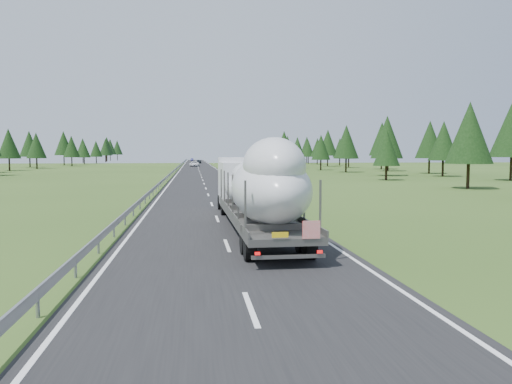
{
  "coord_description": "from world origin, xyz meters",
  "views": [
    {
      "loc": [
        -1.46,
        -12.64,
        4.06
      ],
      "look_at": [
        1.72,
        12.47,
        2.09
      ],
      "focal_mm": 35.0,
      "sensor_mm": 36.0,
      "label": 1
    }
  ],
  "objects": [
    {
      "name": "marker_posts",
      "position": [
        6.5,
        155.0,
        0.54
      ],
      "size": [
        0.13,
        350.08,
        1.0
      ],
      "color": "silver",
      "rests_on": "ground"
    },
    {
      "name": "boat_truck",
      "position": [
        1.72,
        12.78,
        2.37
      ],
      "size": [
        3.32,
        20.28,
        4.71
      ],
      "color": "silver",
      "rests_on": "ground"
    },
    {
      "name": "road_surface",
      "position": [
        0.0,
        100.0,
        0.01
      ],
      "size": [
        10.0,
        400.0,
        0.02
      ],
      "primitive_type": "cube",
      "color": "black",
      "rests_on": "ground"
    },
    {
      "name": "ground",
      "position": [
        0.0,
        0.0,
        0.0
      ],
      "size": [
        400.0,
        400.0,
        0.0
      ],
      "primitive_type": "plane",
      "color": "#2E4818",
      "rests_on": "ground"
    },
    {
      "name": "guardrail",
      "position": [
        -5.3,
        99.94,
        0.6
      ],
      "size": [
        0.1,
        400.0,
        0.76
      ],
      "color": "slate",
      "rests_on": "ground"
    },
    {
      "name": "tree_line_right",
      "position": [
        39.25,
        107.48,
        6.85
      ],
      "size": [
        27.25,
        318.6,
        12.41
      ],
      "color": "black",
      "rests_on": "ground"
    },
    {
      "name": "highway_sign",
      "position": [
        7.2,
        80.0,
        1.81
      ],
      "size": [
        0.08,
        0.9,
        2.6
      ],
      "color": "slate",
      "rests_on": "ground"
    },
    {
      "name": "distant_car_dark",
      "position": [
        0.93,
        191.51,
        0.78
      ],
      "size": [
        2.12,
        4.71,
        1.57
      ],
      "primitive_type": "imported",
      "rotation": [
        0.0,
        0.0,
        0.06
      ],
      "color": "black",
      "rests_on": "ground"
    },
    {
      "name": "distant_car_blue",
      "position": [
        -1.95,
        256.22,
        0.73
      ],
      "size": [
        1.58,
        4.43,
        1.45
      ],
      "primitive_type": "imported",
      "rotation": [
        0.0,
        0.0,
        0.01
      ],
      "color": "#1C1D4F",
      "rests_on": "ground"
    },
    {
      "name": "distant_van",
      "position": [
        -0.95,
        142.78,
        0.82
      ],
      "size": [
        3.07,
        6.04,
        1.64
      ],
      "primitive_type": "imported",
      "rotation": [
        0.0,
        0.0,
        -0.06
      ],
      "color": "white",
      "rests_on": "ground"
    },
    {
      "name": "tree_line_left",
      "position": [
        -44.33,
        125.66,
        7.22
      ],
      "size": [
        15.4,
        318.43,
        12.5
      ],
      "color": "black",
      "rests_on": "ground"
    }
  ]
}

